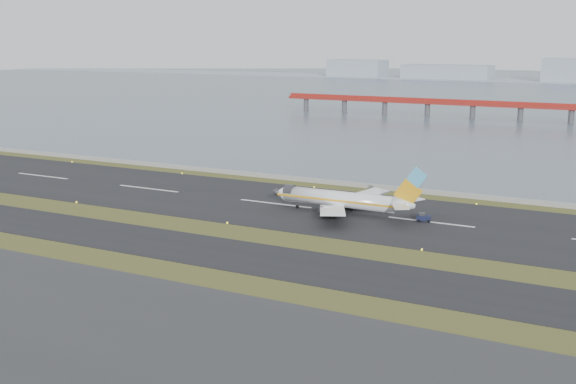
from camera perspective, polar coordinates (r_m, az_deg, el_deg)
ground at (r=156.25m, az=-6.30°, el=-3.14°), size 1000.00×1000.00×0.00m
apron_strip at (r=117.10m, az=-21.66°, el=-9.16°), size 1000.00×50.00×0.10m
taxiway_strip at (r=146.84m, az=-8.91°, el=-4.18°), size 1000.00×18.00×0.10m
runway_strip at (r=181.10m, az=-1.00°, el=-0.94°), size 1000.00×45.00×0.10m
seawall at (r=207.24m, az=2.98°, el=0.83°), size 1000.00×2.50×1.00m
bay_water at (r=592.29m, az=19.56°, el=7.41°), size 1400.00×800.00×1.30m
red_pier at (r=381.80m, az=17.93°, el=6.43°), size 260.00×5.00×10.20m
airliner at (r=170.48m, az=4.49°, el=-0.62°), size 38.52×32.89×12.80m
pushback_tug at (r=166.26m, az=10.64°, el=-1.99°), size 3.58×2.69×2.04m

